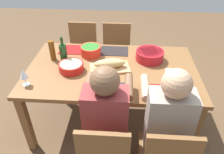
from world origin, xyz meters
The scene contains 19 objects.
ground_plane centered at (0.00, 0.00, 0.00)m, with size 8.00×8.00×0.00m, color brown.
dining_table centered at (0.00, 0.00, 0.66)m, with size 1.73×1.05×0.74m.
chair_far_center centered at (0.00, 0.84, 0.48)m, with size 0.40×0.40×0.85m.
diner_near_right centered at (0.48, -0.66, 0.70)m, with size 0.41×0.53×1.20m.
diner_near_center centered at (0.00, -0.66, 0.70)m, with size 0.41×0.53×1.20m.
chair_far_left centered at (-0.48, 0.84, 0.48)m, with size 0.40×0.40×0.85m.
serving_bowl_fruit centered at (0.39, 0.20, 0.80)m, with size 0.30×0.30×0.11m.
serving_bowl_greens centered at (-0.26, 0.26, 0.80)m, with size 0.23×0.23×0.11m.
serving_bowl_pasta centered at (-0.41, -0.07, 0.79)m, with size 0.25×0.25×0.08m.
cutting_board centered at (-0.02, -0.01, 0.75)m, with size 0.40×0.22×0.02m, color tan.
bread_loaf centered at (-0.02, -0.01, 0.81)m, with size 0.32×0.11×0.09m, color tan.
wine_bottle centered at (-0.51, 0.09, 0.85)m, with size 0.08×0.08×0.29m.
beer_bottle centered at (-0.65, 0.13, 0.85)m, with size 0.06×0.06×0.22m, color brown.
wine_glass centered at (-0.77, -0.33, 0.86)m, with size 0.08×0.08×0.17m.
placemat_far_center centered at (0.00, 0.36, 0.74)m, with size 0.32×0.23×0.01m, color black.
placemat_near_right centered at (0.48, -0.36, 0.74)m, with size 0.32×0.23×0.01m, color maroon.
placemat_near_center centered at (0.00, -0.36, 0.74)m, with size 0.32×0.23×0.01m, color #142333.
placemat_far_left centered at (-0.48, 0.36, 0.74)m, with size 0.32×0.23×0.01m, color maroon.
napkin_stack centered at (0.61, -0.07, 0.75)m, with size 0.14×0.14×0.02m, color white.
Camera 1 is at (0.13, -1.89, 1.97)m, focal length 35.28 mm.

